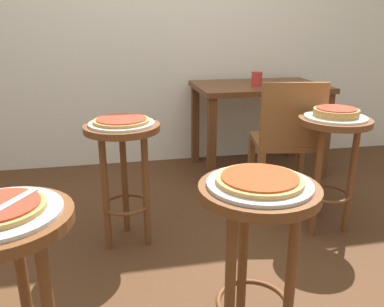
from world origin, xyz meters
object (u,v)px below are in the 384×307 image
at_px(stool_middle, 257,233).
at_px(pizza_middle, 260,179).
at_px(pizza_rear, 122,120).
at_px(serving_plate_leftside, 336,117).
at_px(dining_table, 258,98).
at_px(stool_rear, 124,156).
at_px(serving_plate_rear, 122,123).
at_px(pizza_server_knife, 7,205).
at_px(wooden_chair, 287,139).
at_px(serving_plate_middle, 259,184).
at_px(stool_leftside, 332,148).
at_px(stool_foreground, 8,269).
at_px(condiment_shaker, 256,78).
at_px(cup_near_edge, 257,78).
at_px(pizza_leftside, 336,112).

relative_size(stool_middle, pizza_middle, 2.40).
bearing_deg(pizza_rear, serving_plate_leftside, -4.45).
xyz_separation_m(serving_plate_leftside, dining_table, (-0.05, 1.05, -0.08)).
distance_m(stool_middle, stool_rear, 1.00).
height_order(serving_plate_rear, pizza_server_knife, pizza_server_knife).
distance_m(pizza_rear, dining_table, 1.48).
bearing_deg(dining_table, wooden_chair, -95.17).
distance_m(stool_middle, serving_plate_rear, 1.02).
relative_size(serving_plate_middle, pizza_middle, 1.21).
distance_m(stool_leftside, serving_plate_leftside, 0.18).
xyz_separation_m(pizza_middle, serving_plate_leftside, (0.76, 0.82, -0.02)).
xyz_separation_m(stool_foreground, stool_middle, (0.77, 0.05, 0.00)).
distance_m(stool_foreground, pizza_server_knife, 0.21).
bearing_deg(pizza_server_knife, serving_plate_middle, -54.50).
bearing_deg(condiment_shaker, serving_plate_rear, -137.31).
bearing_deg(cup_near_edge, pizza_leftside, -84.69).
bearing_deg(condiment_shaker, cup_near_edge, -106.56).
relative_size(serving_plate_leftside, serving_plate_rear, 1.00).
xyz_separation_m(pizza_middle, stool_rear, (-0.41, 0.91, -0.20)).
relative_size(pizza_middle, pizza_server_knife, 1.29).
distance_m(serving_plate_middle, dining_table, 2.01).
distance_m(pizza_middle, pizza_rear, 1.00).
distance_m(stool_leftside, serving_plate_rear, 1.18).
height_order(stool_rear, pizza_rear, pizza_rear).
relative_size(serving_plate_leftside, pizza_leftside, 1.38).
relative_size(stool_foreground, pizza_middle, 2.40).
relative_size(pizza_leftside, dining_table, 0.24).
bearing_deg(serving_plate_middle, serving_plate_rear, 113.99).
height_order(serving_plate_leftside, dining_table, dining_table).
distance_m(serving_plate_middle, stool_rear, 1.02).
xyz_separation_m(cup_near_edge, condiment_shaker, (0.03, 0.11, -0.01)).
bearing_deg(wooden_chair, dining_table, 84.83).
relative_size(serving_plate_middle, stool_rear, 0.50).
height_order(serving_plate_leftside, pizza_leftside, pizza_leftside).
relative_size(pizza_leftside, wooden_chair, 0.29).
bearing_deg(serving_plate_leftside, cup_near_edge, 95.31).
relative_size(pizza_middle, dining_table, 0.28).
bearing_deg(serving_plate_middle, stool_middle, -90.00).
distance_m(pizza_leftside, serving_plate_rear, 1.17).
relative_size(stool_middle, serving_plate_leftside, 2.01).
bearing_deg(wooden_chair, stool_foreground, -139.18).
distance_m(wooden_chair, pizza_server_knife, 1.88).
height_order(serving_plate_leftside, cup_near_edge, cup_near_edge).
height_order(stool_leftside, condiment_shaker, condiment_shaker).
distance_m(pizza_rear, condiment_shaker, 1.51).
xyz_separation_m(stool_leftside, condiment_shaker, (-0.06, 1.11, 0.26)).
relative_size(dining_table, wooden_chair, 1.20).
xyz_separation_m(stool_leftside, pizza_server_knife, (-1.50, -0.89, 0.21)).
xyz_separation_m(serving_plate_middle, pizza_rear, (-0.41, 0.91, 0.02)).
height_order(pizza_middle, cup_near_edge, cup_near_edge).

